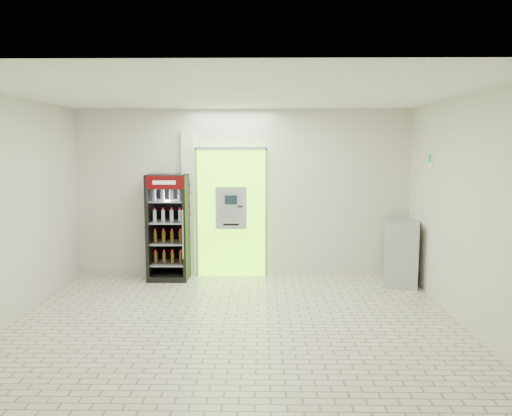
{
  "coord_description": "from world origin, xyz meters",
  "views": [
    {
      "loc": [
        0.37,
        -6.46,
        2.31
      ],
      "look_at": [
        0.26,
        1.2,
        1.38
      ],
      "focal_mm": 35.0,
      "sensor_mm": 36.0,
      "label": 1
    }
  ],
  "objects": [
    {
      "name": "atm_assembly",
      "position": [
        -0.2,
        2.41,
        1.17
      ],
      "size": [
        1.3,
        0.24,
        2.33
      ],
      "color": "#71E80E",
      "rests_on": "ground"
    },
    {
      "name": "pillar",
      "position": [
        -0.98,
        2.45,
        1.3
      ],
      "size": [
        0.22,
        0.11,
        2.6
      ],
      "color": "silver",
      "rests_on": "ground"
    },
    {
      "name": "exit_sign",
      "position": [
        2.99,
        1.4,
        2.12
      ],
      "size": [
        0.02,
        0.22,
        0.26
      ],
      "color": "white",
      "rests_on": "room_shell"
    },
    {
      "name": "beverage_cooler",
      "position": [
        -1.29,
        2.19,
        0.89
      ],
      "size": [
        0.7,
        0.66,
        1.85
      ],
      "rotation": [
        0.0,
        0.0,
        -0.0
      ],
      "color": "black",
      "rests_on": "ground"
    },
    {
      "name": "room_shell",
      "position": [
        0.0,
        0.0,
        1.84
      ],
      "size": [
        6.0,
        6.0,
        6.0
      ],
      "color": "beige",
      "rests_on": "ground"
    },
    {
      "name": "ground",
      "position": [
        0.0,
        0.0,
        0.0
      ],
      "size": [
        6.0,
        6.0,
        0.0
      ],
      "primitive_type": "plane",
      "color": "beige",
      "rests_on": "ground"
    },
    {
      "name": "steel_cabinet",
      "position": [
        2.72,
        1.9,
        0.54
      ],
      "size": [
        0.75,
        0.93,
        1.08
      ],
      "rotation": [
        0.0,
        0.0,
        -0.27
      ],
      "color": "#A5A7AC",
      "rests_on": "ground"
    }
  ]
}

